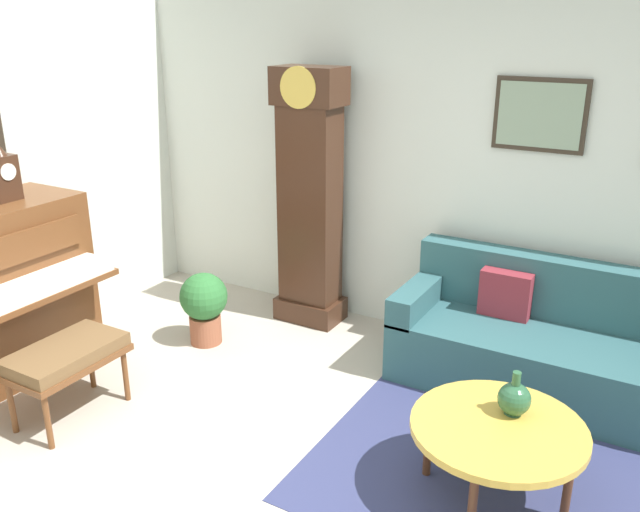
{
  "coord_description": "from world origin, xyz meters",
  "views": [
    {
      "loc": [
        1.71,
        -2.2,
        2.35
      ],
      "look_at": [
        -0.28,
        1.23,
        0.92
      ],
      "focal_mm": 37.14,
      "sensor_mm": 36.0,
      "label": 1
    }
  ],
  "objects_px": {
    "piano_bench": "(66,357)",
    "coffee_table": "(498,430)",
    "grandfather_clock": "(310,206)",
    "mantel_clock": "(3,175)",
    "couch": "(543,344)",
    "potted_plant": "(204,303)",
    "green_jug": "(514,399)"
  },
  "relations": [
    {
      "from": "piano_bench",
      "to": "couch",
      "type": "height_order",
      "value": "couch"
    },
    {
      "from": "piano_bench",
      "to": "couch",
      "type": "relative_size",
      "value": 0.37
    },
    {
      "from": "piano_bench",
      "to": "potted_plant",
      "type": "bearing_deg",
      "value": 86.24
    },
    {
      "from": "grandfather_clock",
      "to": "mantel_clock",
      "type": "height_order",
      "value": "grandfather_clock"
    },
    {
      "from": "couch",
      "to": "green_jug",
      "type": "xyz_separation_m",
      "value": [
        0.08,
        -1.11,
        0.21
      ]
    },
    {
      "from": "couch",
      "to": "potted_plant",
      "type": "height_order",
      "value": "couch"
    },
    {
      "from": "green_jug",
      "to": "grandfather_clock",
      "type": "bearing_deg",
      "value": 147.37
    },
    {
      "from": "piano_bench",
      "to": "couch",
      "type": "bearing_deg",
      "value": 36.79
    },
    {
      "from": "couch",
      "to": "potted_plant",
      "type": "distance_m",
      "value": 2.44
    },
    {
      "from": "coffee_table",
      "to": "green_jug",
      "type": "bearing_deg",
      "value": 76.92
    },
    {
      "from": "coffee_table",
      "to": "green_jug",
      "type": "height_order",
      "value": "green_jug"
    },
    {
      "from": "couch",
      "to": "green_jug",
      "type": "relative_size",
      "value": 7.92
    },
    {
      "from": "coffee_table",
      "to": "couch",
      "type": "bearing_deg",
      "value": 92.28
    },
    {
      "from": "piano_bench",
      "to": "mantel_clock",
      "type": "distance_m",
      "value": 1.31
    },
    {
      "from": "piano_bench",
      "to": "green_jug",
      "type": "xyz_separation_m",
      "value": [
        2.52,
        0.71,
        0.12
      ]
    },
    {
      "from": "couch",
      "to": "potted_plant",
      "type": "xyz_separation_m",
      "value": [
        -2.36,
        -0.62,
        0.01
      ]
    },
    {
      "from": "couch",
      "to": "coffee_table",
      "type": "distance_m",
      "value": 1.25
    },
    {
      "from": "couch",
      "to": "mantel_clock",
      "type": "distance_m",
      "value": 3.73
    },
    {
      "from": "potted_plant",
      "to": "coffee_table",
      "type": "bearing_deg",
      "value": -14.59
    },
    {
      "from": "couch",
      "to": "green_jug",
      "type": "distance_m",
      "value": 1.13
    },
    {
      "from": "couch",
      "to": "mantel_clock",
      "type": "height_order",
      "value": "mantel_clock"
    },
    {
      "from": "potted_plant",
      "to": "couch",
      "type": "bearing_deg",
      "value": 14.82
    },
    {
      "from": "grandfather_clock",
      "to": "green_jug",
      "type": "xyz_separation_m",
      "value": [
        1.97,
        -1.26,
        -0.44
      ]
    },
    {
      "from": "couch",
      "to": "mantel_clock",
      "type": "relative_size",
      "value": 5.0
    },
    {
      "from": "grandfather_clock",
      "to": "piano_bench",
      "type": "bearing_deg",
      "value": -105.6
    },
    {
      "from": "piano_bench",
      "to": "coffee_table",
      "type": "height_order",
      "value": "piano_bench"
    },
    {
      "from": "potted_plant",
      "to": "mantel_clock",
      "type": "bearing_deg",
      "value": -135.43
    },
    {
      "from": "couch",
      "to": "green_jug",
      "type": "height_order",
      "value": "couch"
    },
    {
      "from": "coffee_table",
      "to": "mantel_clock",
      "type": "distance_m",
      "value": 3.44
    },
    {
      "from": "green_jug",
      "to": "mantel_clock",
      "type": "bearing_deg",
      "value": -173.36
    },
    {
      "from": "couch",
      "to": "coffee_table",
      "type": "xyz_separation_m",
      "value": [
        0.05,
        -1.25,
        0.09
      ]
    },
    {
      "from": "green_jug",
      "to": "piano_bench",
      "type": "bearing_deg",
      "value": -164.23
    }
  ]
}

